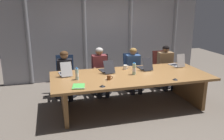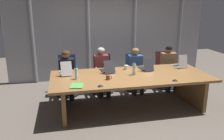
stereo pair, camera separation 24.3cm
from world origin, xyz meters
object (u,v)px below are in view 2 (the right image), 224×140
(conference_mic_left_side, at_px, (175,80))
(spiral_notepad, at_px, (77,86))
(person_left_end, at_px, (67,71))
(water_bottle_secondary, at_px, (76,74))
(laptop_right_mid, at_px, (180,65))
(coffee_mug_far, at_px, (108,77))
(office_chair_center, at_px, (135,76))
(conference_mic_middle, at_px, (100,86))
(water_bottle_primary, at_px, (134,69))
(office_chair_right_mid, at_px, (165,74))
(office_chair_left_end, at_px, (67,80))
(office_chair_left_mid, at_px, (102,78))
(laptop_left_end, at_px, (66,72))
(person_center, at_px, (136,67))
(person_right_mid, at_px, (169,65))
(coffee_mug_near, at_px, (126,67))
(laptop_left_mid, at_px, (107,69))
(person_left_mid, at_px, (102,68))
(laptop_center, at_px, (146,67))

(conference_mic_left_side, distance_m, spiral_notepad, 1.93)
(person_left_end, distance_m, water_bottle_secondary, 1.02)
(laptop_right_mid, xyz_separation_m, coffee_mug_far, (-1.88, -0.59, -0.02))
(office_chair_center, xyz_separation_m, conference_mic_middle, (-1.23, -1.68, 0.41))
(person_left_end, relative_size, water_bottle_primary, 4.27)
(office_chair_center, relative_size, water_bottle_secondary, 3.79)
(laptop_right_mid, bearing_deg, office_chair_right_mid, -5.20)
(office_chair_left_end, distance_m, office_chair_left_mid, 0.89)
(laptop_left_end, xyz_separation_m, person_center, (1.79, 0.58, -0.17))
(person_right_mid, xyz_separation_m, coffee_mug_near, (-1.32, -0.49, 0.14))
(laptop_left_mid, xyz_separation_m, office_chair_center, (0.91, 0.74, -0.44))
(laptop_right_mid, bearing_deg, person_left_mid, 66.42)
(office_chair_left_mid, bearing_deg, conference_mic_left_side, 44.18)
(laptop_left_end, distance_m, person_right_mid, 2.78)
(person_right_mid, distance_m, conference_mic_middle, 2.61)
(office_chair_left_mid, bearing_deg, water_bottle_secondary, -23.09)
(laptop_left_mid, bearing_deg, office_chair_left_mid, -8.06)
(office_chair_left_end, distance_m, water_bottle_primary, 1.86)
(water_bottle_primary, relative_size, water_bottle_secondary, 1.07)
(coffee_mug_near, height_order, conference_mic_left_side, coffee_mug_near)
(person_right_mid, height_order, coffee_mug_far, person_right_mid)
(person_left_mid, height_order, coffee_mug_near, person_left_mid)
(laptop_right_mid, distance_m, person_left_end, 2.73)
(laptop_left_end, height_order, person_left_end, person_left_end)
(person_right_mid, distance_m, conference_mic_left_side, 1.64)
(office_chair_left_mid, bearing_deg, laptop_left_end, -42.07)
(person_left_mid, bearing_deg, office_chair_center, 97.99)
(person_right_mid, height_order, water_bottle_primary, person_right_mid)
(laptop_center, distance_m, conference_mic_left_side, 0.97)
(person_right_mid, bearing_deg, person_center, -85.11)
(conference_mic_left_side, bearing_deg, laptop_left_end, 156.15)
(office_chair_center, relative_size, coffee_mug_far, 7.48)
(person_left_end, xyz_separation_m, conference_mic_middle, (0.57, -1.52, 0.11))
(laptop_left_end, relative_size, office_chair_center, 0.50)
(water_bottle_primary, distance_m, water_bottle_secondary, 1.23)
(office_chair_left_end, relative_size, coffee_mug_far, 7.82)
(laptop_left_end, height_order, spiral_notepad, laptop_left_end)
(laptop_right_mid, height_order, coffee_mug_near, laptop_right_mid)
(office_chair_center, xyz_separation_m, spiral_notepad, (-1.65, -1.58, 0.40))
(office_chair_right_mid, height_order, coffee_mug_near, office_chair_right_mid)
(person_left_end, bearing_deg, water_bottle_primary, 59.21)
(laptop_right_mid, bearing_deg, spiral_notepad, 102.43)
(coffee_mug_far, xyz_separation_m, spiral_notepad, (-0.64, -0.26, -0.04))
(laptop_right_mid, relative_size, person_right_mid, 0.36)
(laptop_left_mid, distance_m, office_chair_center, 1.26)
(laptop_left_mid, xyz_separation_m, laptop_center, (0.91, -0.01, 0.00))
(office_chair_center, distance_m, coffee_mug_far, 1.71)
(office_chair_center, bearing_deg, coffee_mug_near, -35.85)
(office_chair_center, xyz_separation_m, water_bottle_secondary, (-1.62, -1.14, 0.50))
(person_center, height_order, spiral_notepad, person_center)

